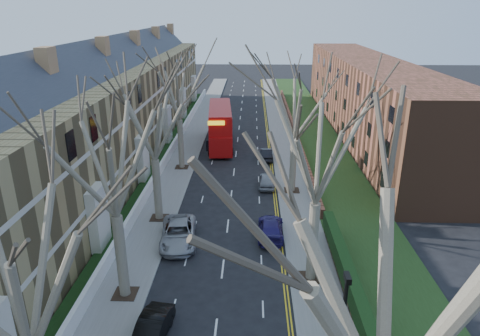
{
  "coord_description": "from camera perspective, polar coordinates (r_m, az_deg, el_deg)",
  "views": [
    {
      "loc": [
        1.85,
        -15.31,
        16.32
      ],
      "look_at": [
        0.84,
        19.92,
        3.12
      ],
      "focal_mm": 32.0,
      "sensor_mm": 36.0,
      "label": 1
    }
  ],
  "objects": [
    {
      "name": "wall_hedge_right",
      "position": [
        23.77,
        16.52,
        -20.24
      ],
      "size": [
        0.7,
        24.0,
        1.8
      ],
      "color": "#563225",
      "rests_on": "ground"
    },
    {
      "name": "pavement_right",
      "position": [
        56.85,
        5.76,
        3.81
      ],
      "size": [
        3.0,
        102.0,
        0.12
      ],
      "primitive_type": "cube",
      "color": "slate",
      "rests_on": "ground"
    },
    {
      "name": "car_right_mid",
      "position": [
        41.61,
        3.6,
        -1.61
      ],
      "size": [
        1.74,
        3.97,
        1.33
      ],
      "primitive_type": "imported",
      "rotation": [
        0.0,
        0.0,
        3.1
      ],
      "color": "gray",
      "rests_on": "ground"
    },
    {
      "name": "car_right_far",
      "position": [
        49.06,
        3.52,
        1.87
      ],
      "size": [
        1.48,
        3.98,
        1.3
      ],
      "primitive_type": "imported",
      "rotation": [
        0.0,
        0.0,
        3.12
      ],
      "color": "black",
      "rests_on": "ground"
    },
    {
      "name": "car_left_far",
      "position": [
        32.18,
        -8.22,
        -8.61
      ],
      "size": [
        3.12,
        5.72,
        1.52
      ],
      "primitive_type": "imported",
      "rotation": [
        0.0,
        0.0,
        0.11
      ],
      "color": "#97989C",
      "rests_on": "ground"
    },
    {
      "name": "terrace_left",
      "position": [
        50.01,
        -16.59,
        7.23
      ],
      "size": [
        9.7,
        78.0,
        13.6
      ],
      "color": "olive",
      "rests_on": "ground"
    },
    {
      "name": "double_decker_bus",
      "position": [
        53.53,
        -2.64,
        5.45
      ],
      "size": [
        3.62,
        11.92,
        4.88
      ],
      "rotation": [
        0.0,
        0.0,
        3.22
      ],
      "color": "#A50C0B",
      "rests_on": "ground"
    },
    {
      "name": "car_right_near",
      "position": [
        32.81,
        4.11,
        -7.99
      ],
      "size": [
        2.04,
        4.73,
        1.36
      ],
      "primitive_type": "imported",
      "rotation": [
        0.0,
        0.0,
        3.11
      ],
      "color": "navy",
      "rests_on": "ground"
    },
    {
      "name": "car_left_mid",
      "position": [
        24.12,
        -11.77,
        -20.48
      ],
      "size": [
        1.91,
        4.16,
        1.32
      ],
      "primitive_type": "imported",
      "rotation": [
        0.0,
        0.0,
        -0.13
      ],
      "color": "black",
      "rests_on": "ground"
    },
    {
      "name": "tree_left_far",
      "position": [
        32.98,
        -11.75,
        7.71
      ],
      "size": [
        10.15,
        10.15,
        14.22
      ],
      "color": "#6D604D",
      "rests_on": "ground"
    },
    {
      "name": "flats_right",
      "position": [
        61.42,
        16.54,
        9.06
      ],
      "size": [
        13.97,
        54.0,
        10.0
      ],
      "color": "brown",
      "rests_on": "ground"
    },
    {
      "name": "grass_verge_right",
      "position": [
        57.32,
        10.27,
        3.82
      ],
      "size": [
        6.0,
        102.0,
        0.06
      ],
      "color": "#213914",
      "rests_on": "ground"
    },
    {
      "name": "tree_left_near",
      "position": [
        15.48,
        -28.35,
        -10.74
      ],
      "size": [
        9.8,
        9.8,
        13.73
      ],
      "color": "#6D604D",
      "rests_on": "ground"
    },
    {
      "name": "tree_right_near",
      "position": [
        11.97,
        20.72,
        -13.66
      ],
      "size": [
        10.85,
        10.85,
        15.2
      ],
      "color": "#6D604D",
      "rests_on": "ground"
    },
    {
      "name": "front_wall_left",
      "position": [
        49.81,
        -9.45,
        1.88
      ],
      "size": [
        0.3,
        78.0,
        1.0
      ],
      "color": "white",
      "rests_on": "ground"
    },
    {
      "name": "tree_right_mid",
      "position": [
        24.58,
        10.61,
        4.2
      ],
      "size": [
        10.5,
        10.5,
        14.71
      ],
      "color": "#6D604D",
      "rests_on": "ground"
    },
    {
      "name": "tree_left_mid",
      "position": [
        23.6,
        -17.12,
        2.95
      ],
      "size": [
        10.5,
        10.5,
        14.71
      ],
      "color": "#6D604D",
      "rests_on": "ground"
    },
    {
      "name": "tree_right_far",
      "position": [
        38.17,
        7.5,
        9.68
      ],
      "size": [
        10.15,
        10.15,
        14.22
      ],
      "color": "#6D604D",
      "rests_on": "ground"
    },
    {
      "name": "pavement_left",
      "position": [
        57.23,
        -6.33,
        3.91
      ],
      "size": [
        3.0,
        102.0,
        0.12
      ],
      "primitive_type": "cube",
      "color": "slate",
      "rests_on": "ground"
    },
    {
      "name": "tree_left_dist",
      "position": [
        44.48,
        -8.33,
        11.58
      ],
      "size": [
        10.5,
        10.5,
        14.71
      ],
      "color": "#6D604D",
      "rests_on": "ground"
    }
  ]
}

